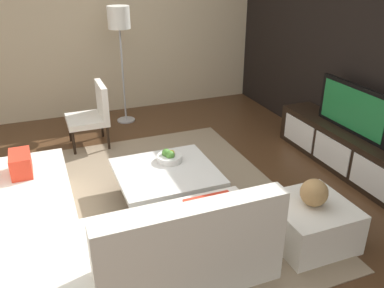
% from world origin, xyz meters
% --- Properties ---
extents(ground_plane, '(14.00, 14.00, 0.00)m').
position_xyz_m(ground_plane, '(0.00, 0.00, 0.00)').
color(ground_plane, '#4C301C').
extents(feature_wall_back, '(6.40, 0.12, 2.80)m').
position_xyz_m(feature_wall_back, '(0.00, 2.70, 1.40)').
color(feature_wall_back, black).
rests_on(feature_wall_back, ground).
extents(side_wall_left, '(0.12, 5.20, 2.80)m').
position_xyz_m(side_wall_left, '(-3.20, 0.20, 1.40)').
color(side_wall_left, beige).
rests_on(side_wall_left, ground).
extents(area_rug, '(3.40, 2.75, 0.01)m').
position_xyz_m(area_rug, '(-0.10, 0.00, 0.01)').
color(area_rug, gray).
rests_on(area_rug, ground).
extents(media_console, '(2.19, 0.46, 0.50)m').
position_xyz_m(media_console, '(0.00, 2.40, 0.25)').
color(media_console, black).
rests_on(media_console, ground).
extents(television, '(1.13, 0.06, 0.58)m').
position_xyz_m(television, '(0.00, 2.40, 0.79)').
color(television, black).
rests_on(television, media_console).
extents(sectional_couch, '(2.33, 2.32, 0.83)m').
position_xyz_m(sectional_couch, '(0.50, -0.88, 0.29)').
color(sectional_couch, white).
rests_on(sectional_couch, ground).
extents(coffee_table, '(0.97, 1.03, 0.38)m').
position_xyz_m(coffee_table, '(-0.10, 0.10, 0.20)').
color(coffee_table, black).
rests_on(coffee_table, ground).
extents(accent_chair_near, '(0.55, 0.54, 0.87)m').
position_xyz_m(accent_chair_near, '(-1.86, -0.36, 0.49)').
color(accent_chair_near, black).
rests_on(accent_chair_near, ground).
extents(floor_lamp, '(0.33, 0.33, 1.77)m').
position_xyz_m(floor_lamp, '(-2.58, 0.23, 1.50)').
color(floor_lamp, '#A5A5AA').
rests_on(floor_lamp, ground).
extents(ottoman, '(0.70, 0.70, 0.40)m').
position_xyz_m(ottoman, '(1.03, 1.11, 0.20)').
color(ottoman, white).
rests_on(ottoman, ground).
extents(fruit_bowl, '(0.28, 0.28, 0.14)m').
position_xyz_m(fruit_bowl, '(-0.28, 0.20, 0.43)').
color(fruit_bowl, silver).
rests_on(fruit_bowl, coffee_table).
extents(decorative_ball, '(0.25, 0.25, 0.25)m').
position_xyz_m(decorative_ball, '(1.03, 1.11, 0.52)').
color(decorative_ball, '#AD8451').
rests_on(decorative_ball, ottoman).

